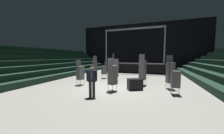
{
  "coord_description": "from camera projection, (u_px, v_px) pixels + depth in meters",
  "views": [
    {
      "loc": [
        2.7,
        -7.66,
        2.11
      ],
      "look_at": [
        -0.15,
        0.44,
        1.4
      ],
      "focal_mm": 19.72,
      "sensor_mm": 36.0,
      "label": 1
    }
  ],
  "objects": [
    {
      "name": "man_with_tie",
      "position": [
        92.0,
        79.0,
        6.38
      ],
      "size": [
        0.56,
        0.35,
        1.68
      ],
      "rotation": [
        0.0,
        0.0,
        3.49
      ],
      "color": "black",
      "rests_on": "ground_plane"
    },
    {
      "name": "chair_stack_front_right",
      "position": [
        170.0,
        72.0,
        8.06
      ],
      "size": [
        0.54,
        0.54,
        2.22
      ],
      "rotation": [
        0.0,
        0.0,
        3.42
      ],
      "color": "#B2B5BA",
      "rests_on": "ground_plane"
    },
    {
      "name": "equipment_road_case",
      "position": [
        135.0,
        84.0,
        7.96
      ],
      "size": [
        1.08,
        0.96,
        0.69
      ],
      "primitive_type": "cube",
      "rotation": [
        0.0,
        0.0,
        0.5
      ],
      "color": "black",
      "rests_on": "ground_plane"
    },
    {
      "name": "stage_riser",
      "position": [
        135.0,
        67.0,
        17.24
      ],
      "size": [
        7.87,
        3.55,
        5.74
      ],
      "color": "black",
      "rests_on": "ground_plane"
    },
    {
      "name": "chair_stack_mid_centre",
      "position": [
        115.0,
        67.0,
        10.63
      ],
      "size": [
        0.6,
        0.6,
        2.39
      ],
      "rotation": [
        0.0,
        0.0,
        5.21
      ],
      "color": "#B2B5BA",
      "rests_on": "ground_plane"
    },
    {
      "name": "ground_plane",
      "position": [
        112.0,
        89.0,
        8.28
      ],
      "size": [
        22.0,
        30.0,
        0.1
      ],
      "primitive_type": "cube",
      "color": "gray"
    },
    {
      "name": "chair_stack_front_left",
      "position": [
        80.0,
        72.0,
        9.23
      ],
      "size": [
        0.55,
        0.55,
        1.88
      ],
      "rotation": [
        0.0,
        0.0,
        4.42
      ],
      "color": "#B2B5BA",
      "rests_on": "ground_plane"
    },
    {
      "name": "chair_stack_rear_right",
      "position": [
        143.0,
        70.0,
        9.16
      ],
      "size": [
        0.54,
        0.54,
        2.31
      ],
      "rotation": [
        0.0,
        0.0,
        6.01
      ],
      "color": "#B2B5BA",
      "rests_on": "ground_plane"
    },
    {
      "name": "chair_stack_mid_right",
      "position": [
        104.0,
        70.0,
        12.09
      ],
      "size": [
        0.62,
        0.62,
        1.71
      ],
      "rotation": [
        0.0,
        0.0,
        2.36
      ],
      "color": "#B2B5BA",
      "rests_on": "ground_plane"
    },
    {
      "name": "chair_stack_rear_centre",
      "position": [
        95.0,
        66.0,
        13.62
      ],
      "size": [
        0.62,
        0.62,
        2.22
      ],
      "rotation": [
        0.0,
        0.0,
        0.66
      ],
      "color": "#B2B5BA",
      "rests_on": "ground_plane"
    },
    {
      "name": "arena_end_wall",
      "position": [
        140.0,
        46.0,
        22.04
      ],
      "size": [
        22.0,
        0.3,
        8.0
      ],
      "primitive_type": "cube",
      "color": "black",
      "rests_on": "ground_plane"
    },
    {
      "name": "bleacher_bank_left",
      "position": [
        34.0,
        62.0,
        11.86
      ],
      "size": [
        5.25,
        24.0,
        3.15
      ],
      "rotation": [
        0.0,
        0.0,
        1.57
      ],
      "color": "black",
      "rests_on": "ground_plane"
    },
    {
      "name": "chair_stack_rear_left",
      "position": [
        112.0,
        74.0,
        7.59
      ],
      "size": [
        0.59,
        0.59,
        2.05
      ],
      "rotation": [
        0.0,
        0.0,
        5.83
      ],
      "color": "#B2B5BA",
      "rests_on": "ground_plane"
    },
    {
      "name": "chair_stack_mid_left",
      "position": [
        175.0,
        79.0,
        6.87
      ],
      "size": [
        0.46,
        0.46,
        1.79
      ],
      "rotation": [
        0.0,
        0.0,
        4.76
      ],
      "color": "#B2B5BA",
      "rests_on": "ground_plane"
    }
  ]
}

